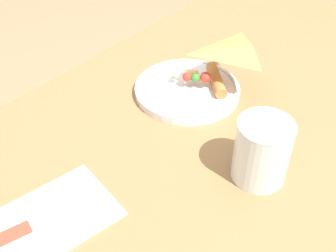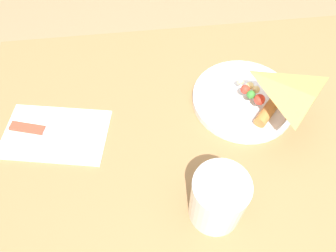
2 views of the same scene
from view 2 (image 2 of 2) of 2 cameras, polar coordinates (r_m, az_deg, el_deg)
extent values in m
plane|color=#997A56|center=(1.38, 8.88, -18.39)|extent=(6.00, 6.00, 0.00)
cube|color=olive|center=(0.71, 16.58, -1.10)|extent=(1.17, 0.67, 0.03)
cube|color=#382D23|center=(1.18, -18.01, -2.35)|extent=(0.06, 0.06, 0.73)
cylinder|color=white|center=(0.72, 12.98, 4.55)|extent=(0.22, 0.22, 0.02)
torus|color=white|center=(0.71, 13.12, 5.03)|extent=(0.21, 0.21, 0.01)
pyramid|color=tan|center=(0.71, 12.82, 5.70)|extent=(0.17, 0.17, 0.02)
cylinder|color=#B77A3D|center=(0.70, 17.50, 3.20)|extent=(0.09, 0.09, 0.02)
sphere|color=red|center=(0.69, 13.28, 6.22)|extent=(0.02, 0.02, 0.02)
sphere|color=#EFDB93|center=(0.71, 12.50, 7.63)|extent=(0.01, 0.01, 0.01)
sphere|color=red|center=(0.68, 15.64, 4.46)|extent=(0.02, 0.02, 0.02)
sphere|color=#EFDB93|center=(0.70, 15.07, 6.15)|extent=(0.02, 0.02, 0.02)
sphere|color=#388433|center=(0.69, 14.24, 5.32)|extent=(0.02, 0.02, 0.02)
sphere|color=#EFDB93|center=(0.71, 14.06, 6.82)|extent=(0.02, 0.02, 0.02)
cylinder|color=white|center=(0.54, 8.69, -12.45)|extent=(0.09, 0.09, 0.11)
cylinder|color=white|center=(0.56, 8.40, -13.30)|extent=(0.08, 0.08, 0.06)
torus|color=white|center=(0.50, 9.46, -10.15)|extent=(0.09, 0.09, 0.00)
cube|color=white|center=(0.70, -18.98, -1.30)|extent=(0.23, 0.17, 0.00)
cube|color=#99422D|center=(0.72, -23.28, -0.32)|extent=(0.07, 0.04, 0.01)
cube|color=silver|center=(0.68, -16.37, -1.59)|extent=(0.12, 0.05, 0.00)
ellipsoid|color=silver|center=(0.66, -12.22, -2.30)|extent=(0.02, 0.02, 0.00)
camera|label=1|loc=(0.36, -89.32, -9.22)|focal=45.00mm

